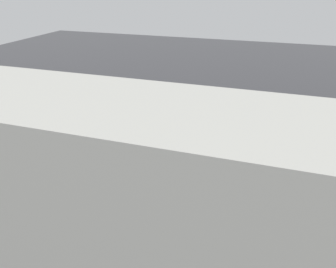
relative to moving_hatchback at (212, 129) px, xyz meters
name	(u,v)px	position (x,y,z in m)	size (l,w,h in m)	color
ground_plane	(220,149)	(-0.45, 0.00, -1.03)	(60.00, 60.00, 0.00)	black
kerb_strip	(200,200)	(-0.45, 4.20, -1.01)	(24.00, 3.20, 0.04)	gray
moving_hatchback	(212,129)	(0.00, 0.00, 0.00)	(4.11, 2.28, 2.06)	orange
fire_hydrant	(124,151)	(3.54, 2.29, -0.63)	(0.42, 0.31, 0.80)	gold
pedestrian	(97,140)	(4.69, 2.67, -0.07)	(0.34, 0.55, 1.62)	silver
metal_railing	(216,204)	(-1.18, 5.16, -0.30)	(8.67, 0.04, 1.05)	#B7BABF
sign_post	(92,137)	(4.32, 3.55, 0.55)	(0.07, 0.44, 2.40)	#4C4C51
puddle_patch	(213,147)	(-0.08, -0.18, -1.02)	(3.60, 3.60, 0.01)	black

